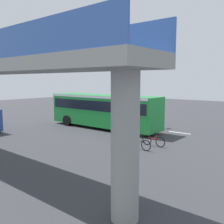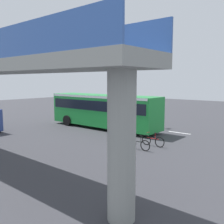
{
  "view_description": "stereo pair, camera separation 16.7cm",
  "coord_description": "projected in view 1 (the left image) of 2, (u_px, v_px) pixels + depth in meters",
  "views": [
    {
      "loc": [
        -17.04,
        17.85,
        4.46
      ],
      "look_at": [
        -2.4,
        -0.09,
        1.6
      ],
      "focal_mm": 40.5,
      "sensor_mm": 36.0,
      "label": 1
    },
    {
      "loc": [
        -17.16,
        17.74,
        4.46
      ],
      "look_at": [
        -2.4,
        -0.09,
        1.6
      ],
      "focal_mm": 40.5,
      "sensor_mm": 36.0,
      "label": 2
    }
  ],
  "objects": [
    {
      "name": "ground",
      "position": [
        93.0,
        126.0,
        24.96
      ],
      "size": [
        80.0,
        80.0,
        0.0
      ],
      "primitive_type": "plane",
      "color": "#38383D"
    },
    {
      "name": "city_bus",
      "position": [
        103.0,
        108.0,
        23.75
      ],
      "size": [
        11.54,
        2.85,
        3.15
      ],
      "color": "#1E8C38",
      "rests_on": "ground"
    },
    {
      "name": "bicycle_red",
      "position": [
        153.0,
        141.0,
        17.34
      ],
      "size": [
        1.77,
        0.44,
        0.96
      ],
      "color": "black",
      "rests_on": "ground"
    },
    {
      "name": "bicycle_black",
      "position": [
        139.0,
        144.0,
        16.44
      ],
      "size": [
        1.77,
        0.44,
        0.96
      ],
      "color": "black",
      "rests_on": "ground"
    },
    {
      "name": "traffic_sign",
      "position": [
        154.0,
        108.0,
        24.19
      ],
      "size": [
        0.08,
        0.6,
        2.8
      ],
      "color": "slate",
      "rests_on": "ground"
    },
    {
      "name": "lane_dash_leftmost",
      "position": [
        180.0,
        133.0,
        21.86
      ],
      "size": [
        2.0,
        0.2,
        0.01
      ],
      "primitive_type": "cube",
      "color": "silver",
      "rests_on": "ground"
    },
    {
      "name": "lane_dash_left",
      "position": [
        141.0,
        127.0,
        24.37
      ],
      "size": [
        2.0,
        0.2,
        0.01
      ],
      "primitive_type": "cube",
      "color": "silver",
      "rests_on": "ground"
    },
    {
      "name": "lane_dash_centre",
      "position": [
        109.0,
        123.0,
        26.88
      ],
      "size": [
        2.0,
        0.2,
        0.01
      ],
      "primitive_type": "cube",
      "color": "silver",
      "rests_on": "ground"
    },
    {
      "name": "lane_dash_right",
      "position": [
        83.0,
        119.0,
        29.39
      ],
      "size": [
        2.0,
        0.2,
        0.01
      ],
      "primitive_type": "cube",
      "color": "silver",
      "rests_on": "ground"
    },
    {
      "name": "lane_dash_rightmost",
      "position": [
        60.0,
        116.0,
        31.9
      ],
      "size": [
        2.0,
        0.2,
        0.01
      ],
      "primitive_type": "cube",
      "color": "silver",
      "rests_on": "ground"
    }
  ]
}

